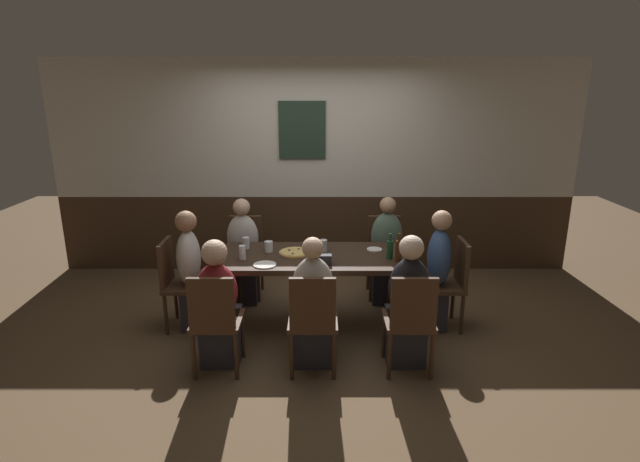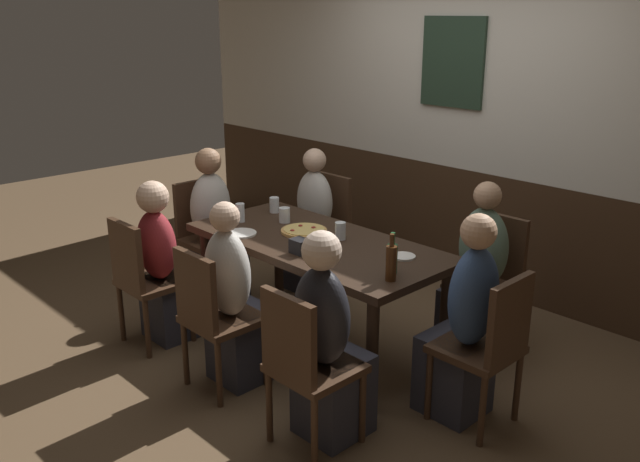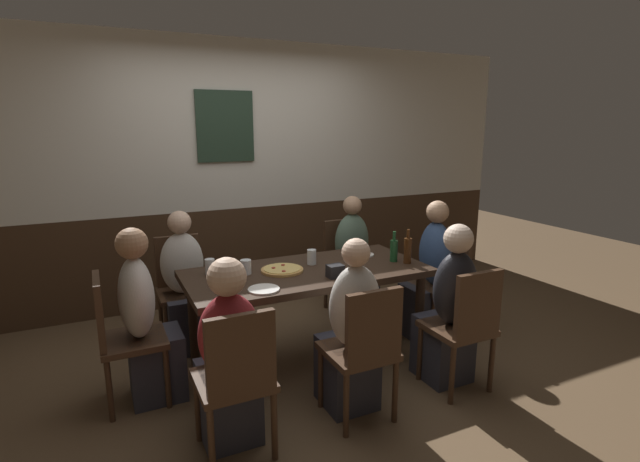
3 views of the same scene
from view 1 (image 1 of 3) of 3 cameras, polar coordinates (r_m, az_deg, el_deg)
name	(u,v)px [view 1 (image 1 of 3)]	position (r m, az deg, el deg)	size (l,w,h in m)	color
ground_plane	(314,326)	(5.01, -0.73, -10.79)	(12.00, 12.00, 0.00)	brown
wall_back	(315,168)	(6.19, -0.62, 7.20)	(6.40, 0.13, 2.60)	#3D2819
dining_table	(313,263)	(4.75, -0.76, -3.71)	(1.78, 0.83, 0.74)	black
chair_left_near	(215,318)	(4.13, -11.96, -9.69)	(0.40, 0.40, 0.88)	#422B1C
chair_head_east	(449,279)	(4.96, 14.54, -5.33)	(0.40, 0.40, 0.88)	#422B1C
chair_mid_near	(312,318)	(4.05, -0.89, -9.89)	(0.40, 0.40, 0.88)	#422B1C
chair_right_near	(410,318)	(4.11, 10.24, -9.74)	(0.40, 0.40, 0.88)	#422B1C
chair_right_far	(384,251)	(5.63, 7.33, -2.32)	(0.40, 0.40, 0.88)	#422B1C
chair_left_far	(244,251)	(5.65, -8.62, -2.32)	(0.40, 0.40, 0.88)	#422B1C
chair_head_west	(178,279)	(4.99, -15.96, -5.31)	(0.40, 0.40, 0.88)	#422B1C
person_left_near	(219,312)	(4.28, -11.51, -9.02)	(0.34, 0.37, 1.11)	#2D2D38
person_head_east	(432,279)	(4.93, 12.72, -5.40)	(0.37, 0.34, 1.17)	#2D2D38
person_mid_near	(313,312)	(4.20, -0.86, -9.19)	(0.34, 0.37, 1.13)	#2D2D38
person_right_near	(406,310)	(4.26, 9.85, -8.91)	(0.34, 0.37, 1.15)	#2D2D38
person_right_far	(386,258)	(5.48, 7.53, -3.05)	(0.34, 0.37, 1.14)	#2D2D38
person_left_far	(242,258)	(5.50, -8.86, -3.11)	(0.34, 0.37, 1.13)	#2D2D38
person_head_west	(194,279)	(4.95, -14.16, -5.37)	(0.37, 0.34, 1.17)	#2D2D38
pizza	(295,252)	(4.77, -2.91, -2.45)	(0.31, 0.31, 0.03)	tan
tumbler_short	(323,246)	(4.82, 0.34, -1.76)	(0.07, 0.07, 0.11)	silver
pint_glass_pale	(268,247)	(4.82, -5.95, -1.87)	(0.08, 0.08, 0.10)	silver
beer_glass_tall	(245,244)	(4.95, -8.52, -1.44)	(0.07, 0.07, 0.11)	silver
highball_clear	(242,253)	(4.65, -8.93, -2.54)	(0.06, 0.06, 0.13)	silver
beer_bottle_green	(389,249)	(4.65, 7.92, -2.02)	(0.06, 0.06, 0.24)	#194723
beer_bottle_brown	(398,250)	(4.57, 8.91, -2.20)	(0.06, 0.06, 0.27)	#42230F
plate_white_large	(264,265)	(4.48, -6.40, -3.87)	(0.21, 0.21, 0.01)	white
plate_white_small	(374,249)	(4.89, 6.17, -2.10)	(0.15, 0.15, 0.01)	white
condiment_caddy	(325,259)	(4.47, 0.56, -3.25)	(0.11, 0.09, 0.09)	black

